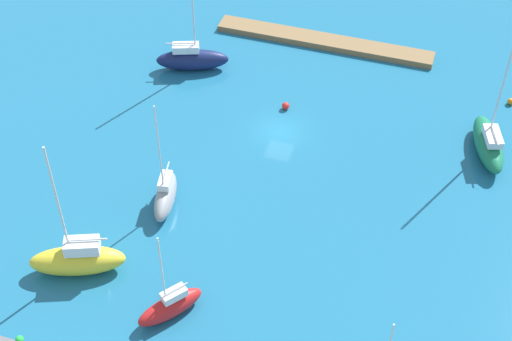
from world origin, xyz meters
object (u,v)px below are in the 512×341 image
(pier_dock, at_px, (324,41))
(sailboat_navy_mid_basin, at_px, (192,58))
(sailboat_gray_off_beacon, at_px, (166,195))
(mooring_buoy_red, at_px, (286,106))
(mooring_buoy_orange, at_px, (511,101))
(sailboat_red_outer_mooring, at_px, (170,306))
(sailboat_green_near_pier, at_px, (488,143))
(sailboat_yellow_lone_north, at_px, (78,259))

(pier_dock, relative_size, sailboat_navy_mid_basin, 1.73)
(sailboat_navy_mid_basin, bearing_deg, pier_dock, 16.03)
(sailboat_gray_off_beacon, height_order, mooring_buoy_red, sailboat_gray_off_beacon)
(sailboat_navy_mid_basin, height_order, mooring_buoy_orange, sailboat_navy_mid_basin)
(pier_dock, xyz_separation_m, sailboat_red_outer_mooring, (2.11, 38.25, 0.69))
(sailboat_gray_off_beacon, bearing_deg, mooring_buoy_red, 147.27)
(pier_dock, xyz_separation_m, sailboat_navy_mid_basin, (11.95, 8.70, 0.97))
(pier_dock, relative_size, sailboat_green_near_pier, 1.73)
(mooring_buoy_red, bearing_deg, sailboat_yellow_lone_north, 68.25)
(sailboat_yellow_lone_north, distance_m, sailboat_green_near_pier, 37.65)
(sailboat_yellow_lone_north, height_order, mooring_buoy_orange, sailboat_yellow_lone_north)
(sailboat_green_near_pier, bearing_deg, sailboat_navy_mid_basin, 65.42)
(sailboat_gray_off_beacon, height_order, mooring_buoy_orange, sailboat_gray_off_beacon)
(sailboat_gray_off_beacon, xyz_separation_m, sailboat_red_outer_mooring, (-4.75, 10.39, -0.19))
(sailboat_yellow_lone_north, relative_size, sailboat_green_near_pier, 0.95)
(sailboat_red_outer_mooring, relative_size, sailboat_yellow_lone_north, 0.67)
(sailboat_navy_mid_basin, xyz_separation_m, sailboat_green_near_pier, (-30.53, 4.01, -0.03))
(sailboat_yellow_lone_north, bearing_deg, sailboat_navy_mid_basin, -108.76)
(mooring_buoy_red, bearing_deg, sailboat_gray_off_beacon, 68.97)
(sailboat_green_near_pier, bearing_deg, sailboat_yellow_lone_north, 112.21)
(sailboat_yellow_lone_north, distance_m, mooring_buoy_red, 26.32)
(pier_dock, height_order, sailboat_navy_mid_basin, sailboat_navy_mid_basin)
(pier_dock, height_order, sailboat_yellow_lone_north, sailboat_yellow_lone_north)
(sailboat_red_outer_mooring, bearing_deg, sailboat_yellow_lone_north, -63.69)
(sailboat_red_outer_mooring, xyz_separation_m, sailboat_green_near_pier, (-20.69, -25.54, 0.25))
(sailboat_yellow_lone_north, bearing_deg, sailboat_gray_off_beacon, -134.66)
(sailboat_gray_off_beacon, height_order, sailboat_green_near_pier, sailboat_green_near_pier)
(pier_dock, relative_size, mooring_buoy_red, 31.99)
(sailboat_red_outer_mooring, bearing_deg, pier_dock, -145.57)
(pier_dock, xyz_separation_m, mooring_buoy_orange, (-20.17, 4.56, 0.00))
(sailboat_green_near_pier, relative_size, mooring_buoy_orange, 20.72)
(sailboat_red_outer_mooring, bearing_deg, sailboat_gray_off_beacon, -117.85)
(sailboat_gray_off_beacon, height_order, sailboat_navy_mid_basin, sailboat_navy_mid_basin)
(sailboat_yellow_lone_north, distance_m, mooring_buoy_orange, 44.37)
(sailboat_yellow_lone_north, xyz_separation_m, sailboat_green_near_pier, (-29.13, -23.85, -0.11))
(mooring_buoy_orange, bearing_deg, sailboat_yellow_lone_north, 46.16)
(sailboat_navy_mid_basin, xyz_separation_m, mooring_buoy_red, (-11.14, 3.43, -0.92))
(sailboat_green_near_pier, bearing_deg, mooring_buoy_red, 71.19)
(pier_dock, relative_size, sailboat_gray_off_beacon, 2.14)
(sailboat_red_outer_mooring, xyz_separation_m, mooring_buoy_red, (-1.30, -26.12, -0.64))
(pier_dock, height_order, sailboat_red_outer_mooring, sailboat_red_outer_mooring)
(sailboat_gray_off_beacon, xyz_separation_m, mooring_buoy_orange, (-27.02, -23.29, -0.88))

